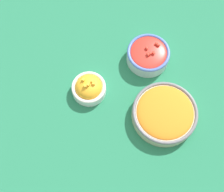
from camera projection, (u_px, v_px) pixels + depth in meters
The scene contains 4 objects.
ground_plane at pixel (112, 99), 1.12m from camera, with size 3.00×3.00×0.00m, color #23704C.
bowl_squash at pixel (89, 88), 1.11m from camera, with size 0.12×0.12×0.07m.
bowl_carrots at pixel (165, 113), 1.07m from camera, with size 0.23×0.23×0.06m.
bowl_cherry_tomatoes at pixel (148, 55), 1.15m from camera, with size 0.16×0.16×0.07m.
Camera 1 is at (0.09, 0.39, 1.05)m, focal length 50.00 mm.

